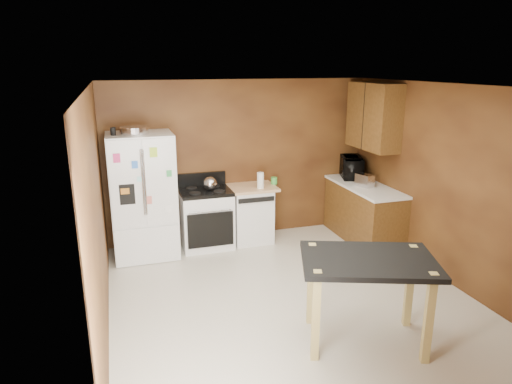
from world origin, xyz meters
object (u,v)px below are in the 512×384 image
paper_towel (260,180)px  island (368,271)px  green_canister (274,181)px  microwave (351,168)px  toaster (365,180)px  dishwasher (251,213)px  kettle (210,184)px  roasting_pan (134,130)px  gas_range (206,217)px  pen_cup (113,131)px  refrigerator (143,196)px

paper_towel → island: paper_towel is taller
green_canister → microwave: bearing=-0.5°
paper_towel → island: (0.19, -2.84, -0.24)m
toaster → dishwasher: toaster is taller
kettle → green_canister: (1.05, 0.10, -0.06)m
microwave → roasting_pan: bearing=110.2°
paper_towel → dishwasher: size_ratio=0.27×
green_canister → gas_range: (-1.12, -0.06, -0.48)m
toaster → island: 2.79m
island → gas_range: bearing=109.1°
pen_cup → refrigerator: 1.01m
toaster → gas_range: 2.51m
dishwasher → island: bearing=-84.2°
pen_cup → island: bearing=-51.2°
dishwasher → gas_range: bearing=-178.1°
pen_cup → island: (2.27, -2.82, -1.08)m
pen_cup → paper_towel: size_ratio=0.43×
toaster → microwave: bearing=63.9°
gas_range → dishwasher: (0.72, 0.02, -0.01)m
roasting_pan → gas_range: (0.97, 0.09, -1.39)m
gas_range → green_canister: bearing=2.9°
kettle → refrigerator: size_ratio=0.11×
pen_cup → refrigerator: pen_cup is taller
island → microwave: bearing=64.2°
kettle → paper_towel: bearing=-5.4°
dishwasher → paper_towel: bearing=-50.3°
green_canister → refrigerator: size_ratio=0.06×
green_canister → dishwasher: green_canister is taller
roasting_pan → pen_cup: 0.28m
gas_range → island: size_ratio=0.73×
pen_cup → microwave: pen_cup is taller
pen_cup → dishwasher: 2.42m
kettle → island: (0.95, -2.91, -0.23)m
kettle → paper_towel: size_ratio=0.84×
green_canister → microwave: microwave is taller
pen_cup → toaster: 3.76m
island → dishwasher: bearing=95.8°
refrigerator → pen_cup: bearing=-168.3°
refrigerator → gas_range: size_ratio=1.64×
gas_range → island: (1.02, -2.95, 0.31)m
microwave → gas_range: microwave is taller
microwave → gas_range: 2.54m
paper_towel → dishwasher: paper_towel is taller
kettle → green_canister: kettle is taller
refrigerator → gas_range: refrigerator is taller
paper_towel → refrigerator: bearing=178.2°
paper_towel → kettle: bearing=174.6°
refrigerator → island: (1.93, -2.89, -0.12)m
microwave → island: bearing=172.3°
roasting_pan → island: (1.99, -2.87, -1.07)m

